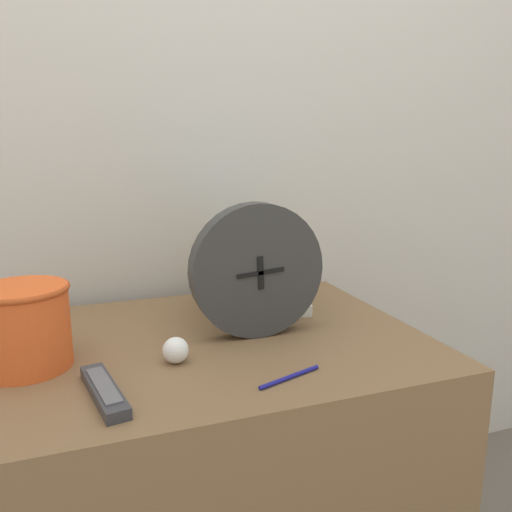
% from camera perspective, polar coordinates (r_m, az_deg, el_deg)
% --- Properties ---
extents(wall_back, '(6.00, 0.04, 2.40)m').
position_cam_1_polar(wall_back, '(1.42, -11.96, 14.97)').
color(wall_back, beige).
rests_on(wall_back, ground_plane).
extents(desk, '(1.01, 0.68, 0.72)m').
position_cam_1_polar(desk, '(1.27, -7.27, -24.80)').
color(desk, brown).
rests_on(desk, ground_plane).
extents(desk_clock, '(0.29, 0.05, 0.29)m').
position_cam_1_polar(desk_clock, '(1.07, 0.13, -1.67)').
color(desk_clock, '#333333').
rests_on(desk_clock, desk).
extents(book_stack, '(0.27, 0.20, 0.21)m').
position_cam_1_polar(book_stack, '(1.25, -0.24, -1.66)').
color(book_stack, white).
rests_on(book_stack, desk).
extents(basket, '(0.17, 0.17, 0.16)m').
position_cam_1_polar(basket, '(1.03, -25.06, -7.10)').
color(basket, '#E05623').
rests_on(basket, desk).
extents(tv_remote, '(0.07, 0.20, 0.02)m').
position_cam_1_polar(tv_remote, '(0.89, -16.97, -14.51)').
color(tv_remote, '#333338').
rests_on(tv_remote, desk).
extents(crumpled_paper_ball, '(0.05, 0.05, 0.05)m').
position_cam_1_polar(crumpled_paper_ball, '(0.99, -9.17, -10.58)').
color(crumpled_paper_ball, white).
rests_on(crumpled_paper_ball, desk).
extents(pen, '(0.13, 0.05, 0.01)m').
position_cam_1_polar(pen, '(0.92, 3.87, -13.64)').
color(pen, navy).
rests_on(pen, desk).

